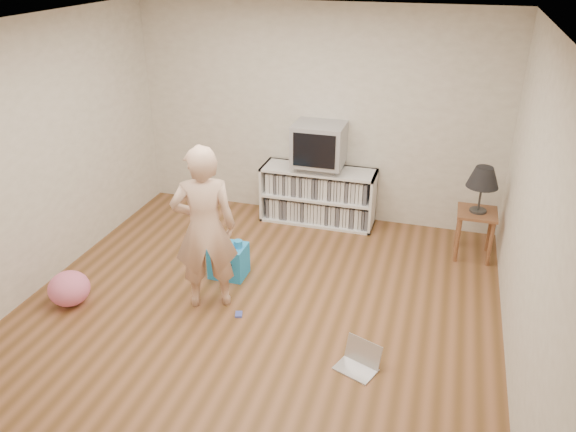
# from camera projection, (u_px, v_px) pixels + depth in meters

# --- Properties ---
(ground) EXTENTS (4.50, 4.50, 0.00)m
(ground) POSITION_uv_depth(u_px,v_px,m) (258.00, 309.00, 5.41)
(ground) COLOR brown
(ground) RESTS_ON ground
(walls) EXTENTS (4.52, 4.52, 2.60)m
(walls) POSITION_uv_depth(u_px,v_px,m) (254.00, 184.00, 4.84)
(walls) COLOR beige
(walls) RESTS_ON ground
(ceiling) EXTENTS (4.50, 4.50, 0.01)m
(ceiling) POSITION_uv_depth(u_px,v_px,m) (250.00, 27.00, 4.27)
(ceiling) COLOR white
(ceiling) RESTS_ON walls
(media_unit) EXTENTS (1.40, 0.45, 0.70)m
(media_unit) POSITION_uv_depth(u_px,v_px,m) (318.00, 195.00, 6.98)
(media_unit) COLOR white
(media_unit) RESTS_ON ground
(dvd_deck) EXTENTS (0.45, 0.35, 0.07)m
(dvd_deck) POSITION_uv_depth(u_px,v_px,m) (319.00, 166.00, 6.80)
(dvd_deck) COLOR gray
(dvd_deck) RESTS_ON media_unit
(crt_tv) EXTENTS (0.60, 0.53, 0.50)m
(crt_tv) POSITION_uv_depth(u_px,v_px,m) (319.00, 144.00, 6.67)
(crt_tv) COLOR #96969B
(crt_tv) RESTS_ON dvd_deck
(side_table) EXTENTS (0.42, 0.42, 0.55)m
(side_table) POSITION_uv_depth(u_px,v_px,m) (476.00, 223.00, 6.14)
(side_table) COLOR brown
(side_table) RESTS_ON ground
(table_lamp) EXTENTS (0.34, 0.34, 0.52)m
(table_lamp) POSITION_uv_depth(u_px,v_px,m) (483.00, 178.00, 5.91)
(table_lamp) COLOR #333333
(table_lamp) RESTS_ON side_table
(person) EXTENTS (0.70, 0.60, 1.62)m
(person) POSITION_uv_depth(u_px,v_px,m) (205.00, 229.00, 5.15)
(person) COLOR beige
(person) RESTS_ON ground
(laptop) EXTENTS (0.40, 0.36, 0.22)m
(laptop) POSITION_uv_depth(u_px,v_px,m) (359.00, 361.00, 4.64)
(laptop) COLOR silver
(laptop) RESTS_ON ground
(playing_cards) EXTENTS (0.09, 0.11, 0.02)m
(playing_cards) POSITION_uv_depth(u_px,v_px,m) (239.00, 314.00, 5.31)
(playing_cards) COLOR #4A59C6
(playing_cards) RESTS_ON ground
(plush_blue) EXTENTS (0.37, 0.33, 0.43)m
(plush_blue) POSITION_uv_depth(u_px,v_px,m) (228.00, 260.00, 5.88)
(plush_blue) COLOR #1D96F0
(plush_blue) RESTS_ON ground
(plush_pink) EXTENTS (0.48, 0.48, 0.34)m
(plush_pink) POSITION_uv_depth(u_px,v_px,m) (69.00, 288.00, 5.42)
(plush_pink) COLOR pink
(plush_pink) RESTS_ON ground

